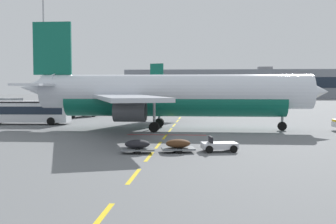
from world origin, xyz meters
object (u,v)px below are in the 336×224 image
object	(u,v)px
baggage_train	(179,145)
apron_light_mast_near	(43,25)
airliner_foreground	(169,95)
apron_shuttle_bus	(23,111)
catering_truck	(77,107)
fuel_service_truck	(3,108)
airliner_mid_left	(197,91)

from	to	relation	value
baggage_train	apron_light_mast_near	size ratio (longest dim) A/B	0.29
airliner_foreground	apron_shuttle_bus	distance (m)	20.31
apron_shuttle_bus	catering_truck	distance (m)	12.85
apron_shuttle_bus	baggage_train	size ratio (longest dim) A/B	1.39
fuel_service_truck	airliner_foreground	bearing A→B (deg)	-28.55
airliner_foreground	apron_light_mast_near	size ratio (longest dim) A/B	1.15
airliner_mid_left	fuel_service_truck	distance (m)	57.44
airliner_mid_left	apron_light_mast_near	xyz separation A→B (m)	(-33.15, -21.54, 14.62)
airliner_foreground	apron_light_mast_near	world-z (taller)	apron_light_mast_near
baggage_train	airliner_foreground	bearing A→B (deg)	97.13
airliner_foreground	apron_light_mast_near	xyz separation A→B (m)	(-31.08, 42.65, 14.32)
baggage_train	apron_light_mast_near	world-z (taller)	apron_light_mast_near
fuel_service_truck	baggage_train	bearing A→B (deg)	-47.01
airliner_foreground	apron_light_mast_near	distance (m)	54.68
baggage_train	fuel_service_truck	bearing A→B (deg)	132.99
airliner_mid_left	fuel_service_truck	bearing A→B (deg)	-120.04
catering_truck	apron_light_mast_near	bearing A→B (deg)	120.94
apron_shuttle_bus	apron_light_mast_near	bearing A→B (deg)	107.26
fuel_service_truck	apron_light_mast_near	bearing A→B (deg)	98.91
baggage_train	apron_light_mast_near	bearing A→B (deg)	119.33
apron_shuttle_bus	apron_light_mast_near	xyz separation A→B (m)	(-11.60, 37.33, 16.52)
airliner_foreground	baggage_train	xyz separation A→B (m)	(2.04, -16.28, -3.42)
airliner_foreground	airliner_mid_left	xyz separation A→B (m)	(2.07, 64.20, -0.30)
airliner_mid_left	apron_shuttle_bus	distance (m)	62.72
catering_truck	apron_light_mast_near	world-z (taller)	apron_light_mast_near
catering_truck	baggage_train	world-z (taller)	catering_truck
fuel_service_truck	catering_truck	bearing A→B (deg)	17.07
airliner_foreground	baggage_train	distance (m)	16.76
fuel_service_truck	apron_light_mast_near	distance (m)	32.99
airliner_foreground	catering_truck	size ratio (longest dim) A/B	4.79
airliner_foreground	fuel_service_truck	xyz separation A→B (m)	(-26.66, 14.51, -2.30)
apron_shuttle_bus	fuel_service_truck	size ratio (longest dim) A/B	1.66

